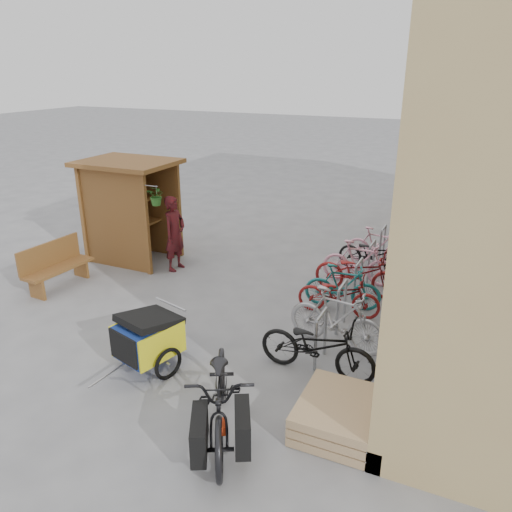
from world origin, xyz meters
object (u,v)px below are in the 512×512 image
at_px(pallet_stack, 339,415).
at_px(person_kiosk, 175,234).
at_px(shopping_carts, 424,219).
at_px(cargo_bike, 221,396).
at_px(bench, 55,265).
at_px(bike_1, 337,319).
at_px(bike_7, 377,247).
at_px(bike_3, 343,287).
at_px(bike_0, 317,346).
at_px(bike_6, 373,255).
at_px(child_trailer, 148,337).
at_px(bike_4, 358,273).
at_px(kiosk, 127,197).
at_px(bike_5, 359,263).
at_px(bike_2, 339,295).

relative_size(pallet_stack, person_kiosk, 0.69).
bearing_deg(shopping_carts, cargo_bike, -98.47).
xyz_separation_m(bench, shopping_carts, (6.68, 6.28, 0.11)).
height_order(bike_1, bike_7, bike_1).
bearing_deg(bike_3, bike_0, 178.64).
height_order(cargo_bike, bike_6, cargo_bike).
height_order(pallet_stack, bike_6, bike_6).
bearing_deg(bike_6, bike_3, -175.27).
height_order(child_trailer, bike_4, bike_4).
bearing_deg(kiosk, bike_7, 20.91).
relative_size(shopping_carts, bike_1, 0.94).
bearing_deg(bike_5, child_trailer, 153.08).
xyz_separation_m(shopping_carts, bike_6, (-0.75, -2.72, -0.18)).
height_order(bike_1, bike_2, bike_1).
bearing_deg(bike_6, bike_7, 11.14).
bearing_deg(bike_4, bench, 111.81).
xyz_separation_m(bike_2, bike_5, (-0.01, 1.61, 0.07)).
distance_m(bike_1, bike_5, 2.76).
bearing_deg(bike_2, bike_3, -1.60).
relative_size(shopping_carts, bike_3, 1.10).
xyz_separation_m(cargo_bike, bike_0, (0.67, 1.78, -0.09)).
xyz_separation_m(bench, child_trailer, (3.61, -1.69, 0.03)).
height_order(pallet_stack, bike_0, bike_0).
distance_m(bench, bike_5, 6.44).
relative_size(kiosk, bike_7, 1.68).
height_order(kiosk, bike_1, kiosk).
relative_size(person_kiosk, bike_4, 0.96).
bearing_deg(bike_5, cargo_bike, 174.24).
relative_size(person_kiosk, bike_5, 1.09).
distance_m(child_trailer, bike_4, 4.60).
relative_size(bike_2, bike_4, 0.87).
height_order(child_trailer, bike_3, child_trailer).
relative_size(pallet_stack, cargo_bike, 0.52).
bearing_deg(bike_1, bench, 99.73).
bearing_deg(bike_7, child_trailer, 166.10).
bearing_deg(cargo_bike, bike_4, 56.33).
height_order(cargo_bike, bike_3, cargo_bike).
xyz_separation_m(pallet_stack, bike_3, (-0.90, 3.42, 0.23)).
relative_size(shopping_carts, bike_6, 0.99).
distance_m(kiosk, bike_4, 5.60).
bearing_deg(bike_2, bench, 97.90).
bearing_deg(kiosk, bike_1, -18.57).
relative_size(bench, bike_4, 0.88).
distance_m(shopping_carts, bike_3, 4.82).
xyz_separation_m(person_kiosk, bike_0, (4.27, -2.68, -0.39)).
relative_size(person_kiosk, bike_1, 1.00).
distance_m(kiosk, cargo_bike, 6.82).
xyz_separation_m(person_kiosk, bike_6, (4.17, 1.68, -0.43)).
distance_m(bench, bike_0, 6.08).
relative_size(shopping_carts, child_trailer, 0.98).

